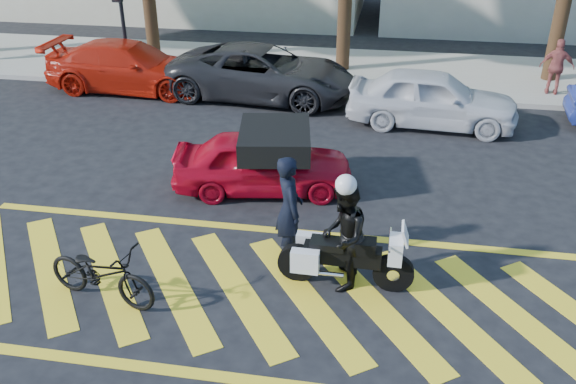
% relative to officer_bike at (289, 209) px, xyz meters
% --- Properties ---
extents(ground, '(90.00, 90.00, 0.00)m').
position_rel_officer_bike_xyz_m(ground, '(-0.06, -1.10, -0.96)').
color(ground, black).
rests_on(ground, ground).
extents(sidewalk, '(60.00, 5.00, 0.15)m').
position_rel_officer_bike_xyz_m(sidewalk, '(-0.06, 10.90, -0.89)').
color(sidewalk, '#9E998E').
rests_on(sidewalk, ground).
extents(crosswalk, '(12.33, 4.00, 0.01)m').
position_rel_officer_bike_xyz_m(crosswalk, '(-0.10, -1.10, -0.96)').
color(crosswalk, yellow).
rests_on(crosswalk, ground).
extents(signal_pole, '(0.28, 0.43, 3.20)m').
position_rel_officer_bike_xyz_m(signal_pole, '(-6.56, 8.63, 0.96)').
color(signal_pole, black).
rests_on(signal_pole, ground).
extents(officer_bike, '(0.69, 0.82, 1.92)m').
position_rel_officer_bike_xyz_m(officer_bike, '(0.00, 0.00, 0.00)').
color(officer_bike, black).
rests_on(officer_bike, ground).
extents(bicycle, '(2.02, 1.09, 1.01)m').
position_rel_officer_bike_xyz_m(bicycle, '(-2.68, -1.68, -0.46)').
color(bicycle, black).
rests_on(bicycle, ground).
extents(police_motorcycle, '(2.22, 0.71, 0.98)m').
position_rel_officer_bike_xyz_m(police_motorcycle, '(0.99, -0.66, -0.43)').
color(police_motorcycle, black).
rests_on(police_motorcycle, ground).
extents(officer_moto, '(0.72, 0.91, 1.85)m').
position_rel_officer_bike_xyz_m(officer_moto, '(0.98, -0.66, -0.04)').
color(officer_moto, black).
rests_on(officer_moto, ground).
extents(red_convertible, '(3.90, 2.07, 1.26)m').
position_rel_officer_bike_xyz_m(red_convertible, '(-0.96, 2.40, -0.33)').
color(red_convertible, '#B5081E').
rests_on(red_convertible, ground).
extents(parked_left, '(5.04, 2.11, 1.45)m').
position_rel_officer_bike_xyz_m(parked_left, '(-6.26, 8.10, -0.23)').
color(parked_left, '#B51A0B').
rests_on(parked_left, ground).
extents(parked_mid_left, '(5.67, 3.04, 1.52)m').
position_rel_officer_bike_xyz_m(parked_mid_left, '(-2.16, 8.10, -0.20)').
color(parked_mid_left, black).
rests_on(parked_mid_left, ground).
extents(parked_mid_right, '(4.47, 2.04, 1.49)m').
position_rel_officer_bike_xyz_m(parked_mid_right, '(2.65, 6.70, -0.22)').
color(parked_mid_right, silver).
rests_on(parked_mid_right, ground).
extents(pedestrian_right, '(1.00, 0.57, 1.61)m').
position_rel_officer_bike_xyz_m(pedestrian_right, '(6.25, 9.43, -0.01)').
color(pedestrian_right, '#9D4B47').
rests_on(pedestrian_right, sidewalk).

